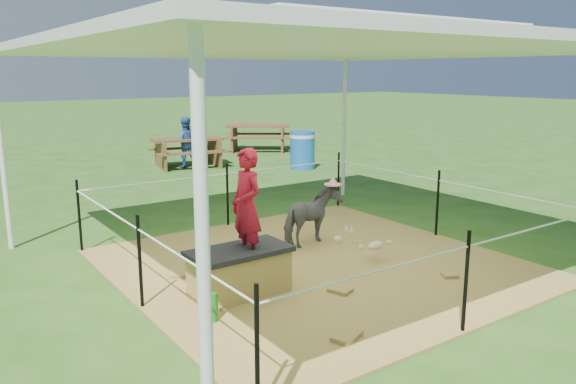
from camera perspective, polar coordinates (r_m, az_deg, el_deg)
ground at (r=7.11m, az=2.79°, el=-7.55°), size 90.00×90.00×0.00m
hay_patch at (r=7.11m, az=2.79°, el=-7.43°), size 4.60×4.60×0.03m
canopy_tent at (r=6.71m, az=3.03°, el=14.66°), size 6.30×6.30×2.90m
rope_fence at (r=6.92m, az=2.85°, el=-2.53°), size 4.54×4.54×1.00m
straw_bale at (r=6.14m, az=-4.93°, el=-8.28°), size 1.03×0.53×0.46m
dark_cloth at (r=6.05m, az=-4.97°, el=-6.01°), size 1.10×0.59×0.06m
woman at (r=5.95m, az=-4.24°, el=-0.47°), size 0.30×0.45×1.23m
green_bottle at (r=5.56m, az=-7.55°, el=-11.53°), size 0.08×0.08×0.28m
pony at (r=7.77m, az=2.45°, el=-2.53°), size 1.02×0.66×0.80m
pink_hat at (r=7.67m, az=2.48°, el=0.76°), size 0.25×0.25×0.11m
foal at (r=7.24m, az=8.91°, el=-5.19°), size 0.89×0.60×0.45m
trash_barrel at (r=14.04m, az=1.47°, el=4.27°), size 0.81×0.81×0.95m
picnic_table_near at (r=14.60m, az=-10.14°, el=3.98°), size 2.00×1.61×0.74m
picnic_table_far at (r=17.41m, az=-3.03°, el=5.54°), size 2.38×2.26×0.80m
distant_person at (r=14.50m, az=-10.41°, el=5.00°), size 0.74×0.65×1.29m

